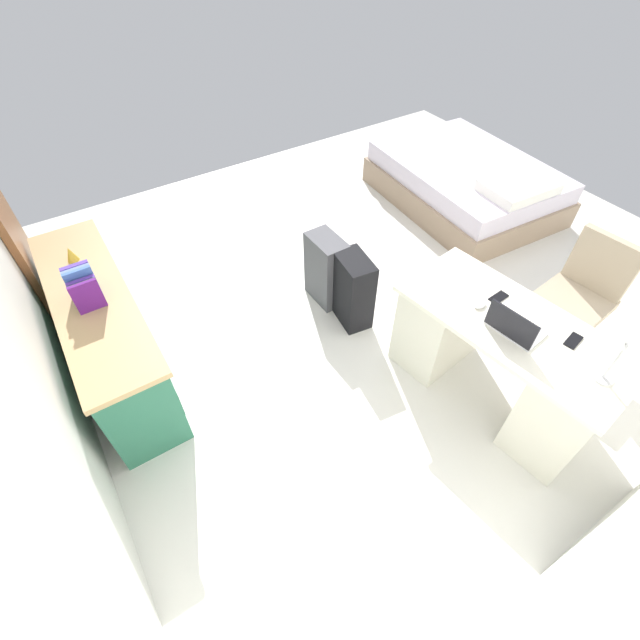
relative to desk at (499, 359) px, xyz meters
name	(u,v)px	position (x,y,z in m)	size (l,w,h in m)	color
ground_plane	(398,306)	(1.04, -0.05, -0.39)	(6.17, 6.17, 0.00)	silver
desk	(499,359)	(0.00, 0.00, 0.00)	(1.51, 0.84, 0.75)	silver
office_chair	(575,302)	(0.05, -0.87, 0.03)	(0.52, 0.52, 0.94)	black
credenza	(108,333)	(1.69, 2.15, -0.02)	(1.80, 0.48, 0.74)	#28664C
bed	(465,183)	(1.94, -1.72, -0.15)	(2.00, 1.53, 0.58)	gray
suitcase_black	(353,290)	(1.15, 0.38, -0.08)	(0.36, 0.22, 0.63)	black
suitcase_spare_grey	(326,270)	(1.48, 0.42, -0.08)	(0.36, 0.22, 0.63)	#4C4C51
laptop	(514,327)	(-0.04, 0.08, 0.41)	(0.34, 0.26, 0.21)	#B7B7BC
computer_mouse	(480,304)	(0.22, 0.08, 0.37)	(0.06, 0.10, 0.03)	white
cell_phone_near_laptop	(573,341)	(-0.29, -0.17, 0.36)	(0.07, 0.14, 0.01)	black
cell_phone_by_mouse	(499,297)	(0.21, -0.08, 0.36)	(0.07, 0.14, 0.01)	black
desk_lamp	(618,343)	(-0.51, -0.07, 0.61)	(0.16, 0.11, 0.34)	silver
book_row	(84,288)	(1.64, 2.16, 0.46)	(0.23, 0.17, 0.24)	#561A74
figurine_small	(71,254)	(2.13, 2.16, 0.41)	(0.08, 0.08, 0.11)	gold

